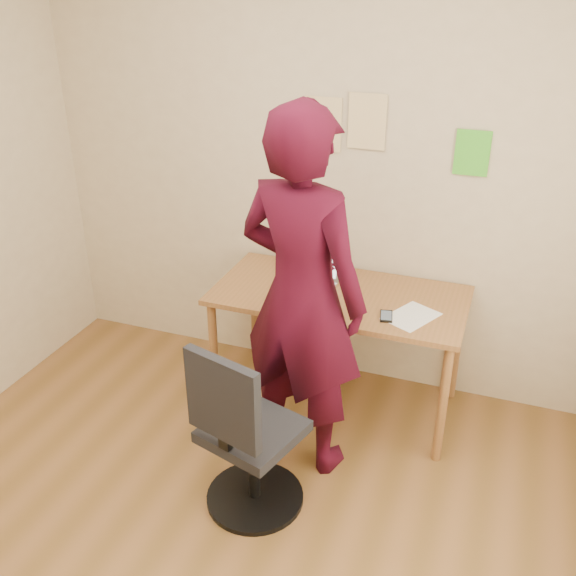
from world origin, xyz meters
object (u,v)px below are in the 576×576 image
at_px(office_chair, 245,443).
at_px(desk, 339,307).
at_px(laptop, 309,275).
at_px(person, 302,296).
at_px(phone, 386,316).

bearing_deg(office_chair, desk, 96.47).
relative_size(desk, laptop, 4.01).
xyz_separation_m(office_chair, person, (0.11, 0.48, 0.55)).
bearing_deg(office_chair, laptop, 108.08).
bearing_deg(laptop, phone, -16.64).
distance_m(desk, phone, 0.36).
bearing_deg(person, office_chair, 92.28).
xyz_separation_m(phone, office_chair, (-0.47, -0.79, -0.35)).
xyz_separation_m(laptop, phone, (0.50, -0.24, -0.04)).
height_order(desk, laptop, laptop).
height_order(office_chair, person, person).
relative_size(phone, office_chair, 0.14).
xyz_separation_m(laptop, office_chair, (0.03, -1.03, -0.40)).
distance_m(desk, laptop, 0.25).
height_order(laptop, person, person).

